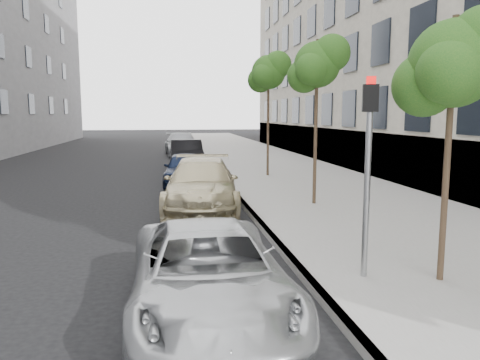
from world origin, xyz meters
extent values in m
plane|color=black|center=(0.00, 0.00, 0.00)|extent=(160.00, 160.00, 0.00)
cube|color=gray|center=(4.30, 24.00, 0.07)|extent=(6.40, 72.00, 0.14)
cube|color=#9E9B93|center=(1.18, 24.00, 0.07)|extent=(0.15, 72.00, 0.14)
cylinder|color=#38281C|center=(3.20, 1.50, 2.17)|extent=(0.10, 0.10, 4.05)
sphere|color=#144E19|center=(3.20, 1.50, 3.49)|extent=(1.31, 1.31, 1.31)
sphere|color=#144E19|center=(2.90, 1.75, 3.19)|extent=(0.98, 0.98, 0.98)
cylinder|color=#38281C|center=(3.20, 8.00, 2.49)|extent=(0.10, 0.10, 4.70)
sphere|color=#144E19|center=(3.20, 8.00, 4.14)|extent=(1.31, 1.31, 1.31)
sphere|color=#144E19|center=(3.55, 7.80, 4.44)|extent=(1.05, 1.05, 1.05)
sphere|color=#144E19|center=(2.90, 8.25, 3.84)|extent=(0.98, 0.98, 0.98)
cylinder|color=#38281C|center=(3.20, 14.50, 2.66)|extent=(0.10, 0.10, 5.04)
sphere|color=#144E19|center=(3.20, 14.50, 4.48)|extent=(1.43, 1.43, 1.43)
sphere|color=#144E19|center=(3.55, 14.30, 4.78)|extent=(1.14, 1.14, 1.14)
sphere|color=#144E19|center=(2.90, 14.75, 4.18)|extent=(1.07, 1.07, 1.07)
cylinder|color=#939699|center=(2.07, 1.84, 1.46)|extent=(0.10, 0.10, 2.64)
cube|color=black|center=(2.07, 1.84, 2.99)|extent=(0.29, 0.25, 0.42)
cube|color=red|center=(2.07, 1.84, 3.26)|extent=(0.17, 0.14, 0.12)
imported|color=#ABAEB0|center=(-0.53, 0.98, 0.61)|extent=(2.10, 4.45, 1.23)
imported|color=tan|center=(-0.10, 8.22, 0.73)|extent=(2.50, 5.20, 1.46)
imported|color=black|center=(-0.41, 13.20, 0.64)|extent=(1.80, 3.84, 1.27)
imported|color=black|center=(-0.10, 18.74, 0.72)|extent=(1.59, 4.41, 1.45)
imported|color=gray|center=(-0.10, 26.43, 0.75)|extent=(2.41, 5.29, 1.50)
camera|label=1|loc=(-1.04, -5.07, 2.74)|focal=35.00mm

